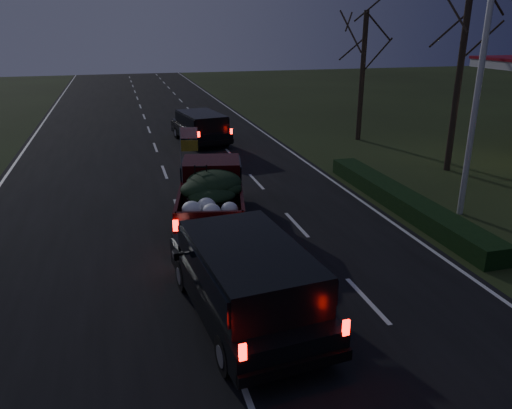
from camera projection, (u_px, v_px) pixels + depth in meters
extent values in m
plane|color=black|center=(201.00, 272.00, 13.34)|extent=(120.00, 120.00, 0.00)
cube|color=black|center=(201.00, 272.00, 13.33)|extent=(14.00, 120.00, 0.02)
cube|color=black|center=(402.00, 201.00, 17.90)|extent=(1.00, 10.00, 0.60)
cylinder|color=silver|center=(479.00, 83.00, 16.00)|extent=(0.20, 0.20, 9.00)
cylinder|color=black|center=(459.00, 74.00, 21.37)|extent=(0.28, 0.28, 8.50)
cylinder|color=black|center=(362.00, 77.00, 27.72)|extent=(0.28, 0.28, 7.00)
cube|color=#320608|center=(212.00, 203.00, 16.71)|extent=(3.10, 5.53, 0.57)
cube|color=#320608|center=(212.00, 173.00, 17.33)|extent=(2.23, 2.02, 0.94)
cube|color=black|center=(212.00, 170.00, 17.29)|extent=(2.31, 1.94, 0.57)
cube|color=#320608|center=(211.00, 208.00, 15.33)|extent=(2.48, 3.25, 0.06)
ellipsoid|color=black|center=(212.00, 188.00, 15.66)|extent=(2.01, 2.18, 0.63)
cylinder|color=gray|center=(181.00, 159.00, 16.14)|extent=(0.03, 0.03, 2.09)
cube|color=red|center=(189.00, 133.00, 15.86)|extent=(0.54, 0.13, 0.35)
cube|color=gold|center=(189.00, 146.00, 16.00)|extent=(0.54, 0.13, 0.35)
cube|color=black|center=(200.00, 132.00, 27.92)|extent=(2.77, 5.06, 0.60)
cube|color=black|center=(201.00, 120.00, 27.47)|extent=(2.44, 3.76, 0.80)
cube|color=black|center=(201.00, 119.00, 27.45)|extent=(2.52, 3.68, 0.48)
cube|color=black|center=(244.00, 290.00, 11.09)|extent=(2.73, 5.48, 0.66)
cube|color=black|center=(249.00, 265.00, 10.60)|extent=(2.45, 4.04, 0.88)
cube|color=black|center=(249.00, 261.00, 10.57)|extent=(2.55, 3.94, 0.53)
cube|color=black|center=(176.00, 255.00, 11.36)|extent=(0.13, 0.25, 0.18)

